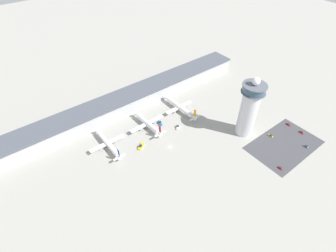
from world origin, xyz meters
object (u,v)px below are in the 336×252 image
(car_black_suv, at_px, (301,132))
(car_blue_compact, at_px, (271,136))
(car_white_wagon, at_px, (280,168))
(car_silver_sedan, at_px, (288,124))
(service_truck_catering, at_px, (160,123))
(service_truck_baggage, at_px, (178,127))
(airplane_gate_charlie, at_px, (180,107))
(car_maroon_suv, at_px, (306,146))
(airplane_gate_bravo, at_px, (148,123))
(service_truck_fuel, at_px, (141,146))
(control_tower, at_px, (249,108))
(airplane_gate_alpha, at_px, (108,143))

(car_black_suv, distance_m, car_blue_compact, 29.67)
(car_white_wagon, xyz_separation_m, car_silver_sedan, (51.08, 26.53, 0.03))
(service_truck_catering, height_order, car_black_suv, service_truck_catering)
(service_truck_baggage, bearing_deg, airplane_gate_charlie, 46.67)
(car_white_wagon, bearing_deg, airplane_gate_charlie, 98.85)
(airplane_gate_charlie, relative_size, car_maroon_suv, 10.16)
(airplane_gate_bravo, xyz_separation_m, service_truck_catering, (11.76, -2.94, -3.88))
(car_black_suv, distance_m, car_silver_sedan, 13.63)
(service_truck_fuel, bearing_deg, airplane_gate_charlie, 17.44)
(airplane_gate_charlie, relative_size, service_truck_fuel, 5.35)
(control_tower, height_order, airplane_gate_charlie, control_tower)
(airplane_gate_bravo, height_order, airplane_gate_charlie, airplane_gate_charlie)
(service_truck_fuel, xyz_separation_m, service_truck_baggage, (40.56, -0.40, -0.07))
(service_truck_fuel, relative_size, car_silver_sedan, 1.82)
(service_truck_baggage, xyz_separation_m, car_maroon_suv, (71.99, -86.16, -0.27))
(service_truck_baggage, bearing_deg, control_tower, -43.15)
(airplane_gate_alpha, distance_m, airplane_gate_charlie, 80.41)
(service_truck_catering, bearing_deg, car_blue_compact, -47.19)
(airplane_gate_charlie, xyz_separation_m, car_maroon_suv, (54.37, -104.84, -3.99))
(control_tower, height_order, car_blue_compact, control_tower)
(airplane_gate_charlie, xyz_separation_m, service_truck_catering, (-27.36, -3.98, -3.68))
(airplane_gate_bravo, height_order, service_truck_catering, airplane_gate_bravo)
(control_tower, height_order, airplane_gate_bravo, control_tower)
(control_tower, bearing_deg, car_white_wagon, -101.61)
(airplane_gate_bravo, relative_size, service_truck_catering, 5.65)
(airplane_gate_bravo, relative_size, airplane_gate_charlie, 0.86)
(airplane_gate_alpha, relative_size, car_silver_sedan, 8.94)
(airplane_gate_charlie, height_order, service_truck_baggage, airplane_gate_charlie)
(car_black_suv, bearing_deg, airplane_gate_charlie, 126.03)
(airplane_gate_bravo, distance_m, car_blue_compact, 111.61)
(car_maroon_suv, bearing_deg, airplane_gate_bravo, 132.01)
(control_tower, height_order, service_truck_baggage, control_tower)
(control_tower, relative_size, car_silver_sedan, 12.35)
(control_tower, xyz_separation_m, service_truck_catering, (-53.25, 55.49, -26.90))
(car_black_suv, bearing_deg, airplane_gate_alpha, 148.31)
(airplane_gate_alpha, bearing_deg, car_black_suv, -31.69)
(airplane_gate_bravo, height_order, car_silver_sedan, airplane_gate_bravo)
(airplane_gate_charlie, distance_m, service_truck_fuel, 61.09)
(service_truck_catering, bearing_deg, car_silver_sedan, -38.32)
(airplane_gate_bravo, relative_size, service_truck_baggage, 6.32)
(control_tower, height_order, car_black_suv, control_tower)
(car_maroon_suv, bearing_deg, service_truck_baggage, 129.88)
(service_truck_fuel, distance_m, car_blue_compact, 116.23)
(service_truck_fuel, height_order, service_truck_baggage, service_truck_fuel)
(service_truck_catering, relative_size, car_black_suv, 1.63)
(service_truck_fuel, bearing_deg, service_truck_baggage, -0.56)
(car_white_wagon, relative_size, car_black_suv, 0.97)
(airplane_gate_bravo, bearing_deg, control_tower, -41.95)
(airplane_gate_charlie, relative_size, car_silver_sedan, 9.72)
(airplane_gate_alpha, bearing_deg, airplane_gate_bravo, 0.48)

